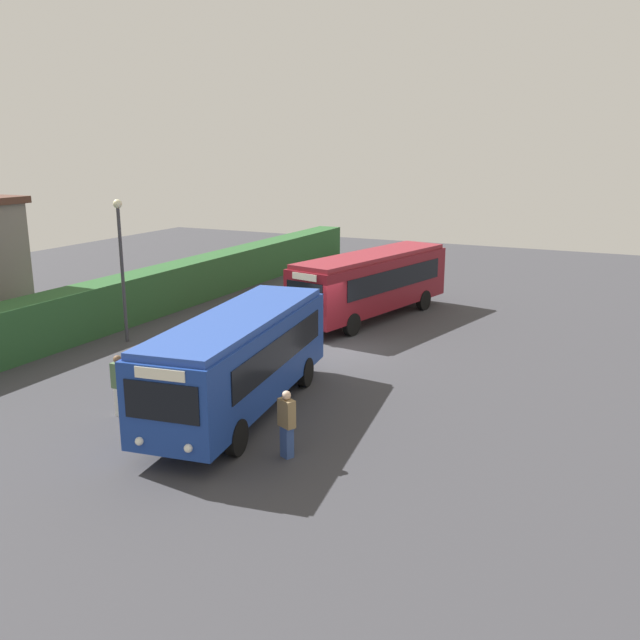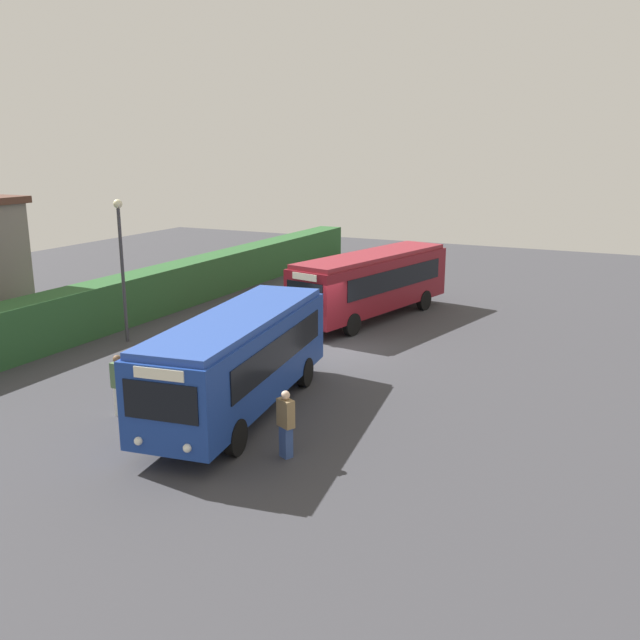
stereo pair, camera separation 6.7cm
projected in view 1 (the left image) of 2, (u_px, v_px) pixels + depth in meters
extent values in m
plane|color=#38383D|center=(335.00, 348.00, 27.94)|extent=(64.00, 64.00, 0.00)
cube|color=navy|center=(240.00, 359.00, 20.82)|extent=(9.39, 3.73, 2.34)
cube|color=#2747A0|center=(239.00, 318.00, 20.51)|extent=(9.09, 3.49, 0.20)
cube|color=black|center=(282.00, 351.00, 20.67)|extent=(7.06, 1.05, 0.94)
cube|color=black|center=(207.00, 344.00, 21.40)|extent=(7.06, 1.05, 0.94)
cube|color=black|center=(161.00, 402.00, 16.53)|extent=(0.33, 2.00, 0.98)
cube|color=silver|center=(160.00, 374.00, 16.35)|extent=(0.23, 1.34, 0.28)
cylinder|color=black|center=(236.00, 437.00, 18.18)|extent=(1.03, 0.42, 1.00)
cylinder|color=black|center=(161.00, 427.00, 18.84)|extent=(1.03, 0.42, 1.00)
cylinder|color=black|center=(305.00, 372.00, 23.41)|extent=(1.03, 0.42, 1.00)
cylinder|color=black|center=(244.00, 366.00, 24.07)|extent=(1.03, 0.42, 1.00)
sphere|color=silver|center=(188.00, 448.00, 16.58)|extent=(0.22, 0.22, 0.22)
sphere|color=silver|center=(139.00, 441.00, 16.98)|extent=(0.22, 0.22, 0.22)
cube|color=maroon|center=(372.00, 283.00, 32.32)|extent=(10.16, 4.44, 2.37)
cube|color=maroon|center=(372.00, 255.00, 32.00)|extent=(9.83, 4.20, 0.20)
cube|color=black|center=(397.00, 279.00, 31.77)|extent=(7.54, 1.73, 0.95)
cube|color=black|center=(355.00, 273.00, 33.19)|extent=(7.54, 1.73, 0.95)
cube|color=black|center=(304.00, 294.00, 28.49)|extent=(0.46, 1.88, 1.00)
cube|color=silver|center=(304.00, 277.00, 28.31)|extent=(0.32, 1.26, 0.28)
cylinder|color=black|center=(352.00, 324.00, 29.66)|extent=(1.04, 0.49, 1.00)
cylinder|color=black|center=(313.00, 317.00, 30.94)|extent=(1.04, 0.49, 1.00)
cylinder|color=black|center=(424.00, 300.00, 34.31)|extent=(1.04, 0.49, 1.00)
cylinder|color=black|center=(388.00, 294.00, 35.59)|extent=(1.04, 0.49, 1.00)
sphere|color=silver|center=(316.00, 323.00, 28.36)|extent=(0.22, 0.22, 0.22)
sphere|color=silver|center=(293.00, 318.00, 29.14)|extent=(0.22, 0.22, 0.22)
cube|color=silver|center=(148.00, 416.00, 19.77)|extent=(0.24, 0.28, 0.86)
cube|color=silver|center=(146.00, 390.00, 19.57)|extent=(0.26, 0.43, 0.76)
sphere|color=#8C6647|center=(145.00, 373.00, 19.45)|extent=(0.24, 0.24, 0.24)
cube|color=#334C8C|center=(287.00, 442.00, 18.07)|extent=(0.35, 0.38, 0.86)
cube|color=olive|center=(287.00, 413.00, 17.87)|extent=(0.44, 0.55, 0.75)
sphere|color=beige|center=(286.00, 395.00, 17.75)|extent=(0.24, 0.24, 0.24)
cube|color=silver|center=(120.00, 402.00, 20.85)|extent=(0.24, 0.27, 0.89)
cube|color=#4C6B47|center=(118.00, 376.00, 20.65)|extent=(0.26, 0.42, 0.78)
sphere|color=brown|center=(117.00, 359.00, 20.52)|extent=(0.25, 0.25, 0.25)
cube|color=#2A572B|center=(131.00, 298.00, 32.09)|extent=(44.00, 1.64, 2.15)
cone|color=orange|center=(406.00, 286.00, 38.87)|extent=(0.36, 0.36, 0.60)
cylinder|color=#38383D|center=(123.00, 276.00, 28.21)|extent=(0.14, 0.14, 5.55)
sphere|color=beige|center=(117.00, 204.00, 27.48)|extent=(0.36, 0.36, 0.36)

